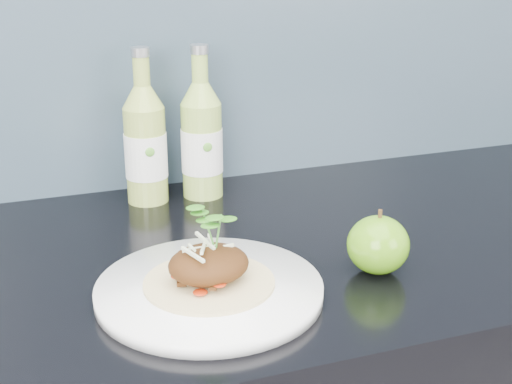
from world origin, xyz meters
The scene contains 5 objects.
dinner_plate centered at (-0.05, 1.57, 0.91)m, with size 0.33×0.33×0.02m.
pork_taco centered at (-0.05, 1.57, 0.94)m, with size 0.15×0.15×0.10m.
green_apple centered at (0.16, 1.56, 0.94)m, with size 0.10×0.10×0.08m.
cider_bottle_left centered at (-0.06, 1.91, 0.99)m, with size 0.07×0.07×0.24m.
cider_bottle_right centered at (0.03, 1.91, 0.99)m, with size 0.08×0.08×0.24m.
Camera 1 is at (-0.25, 0.86, 1.31)m, focal length 50.00 mm.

